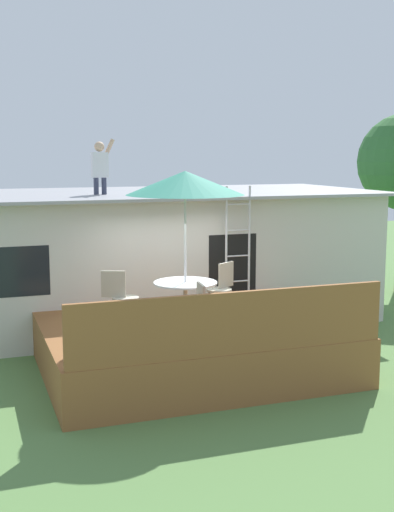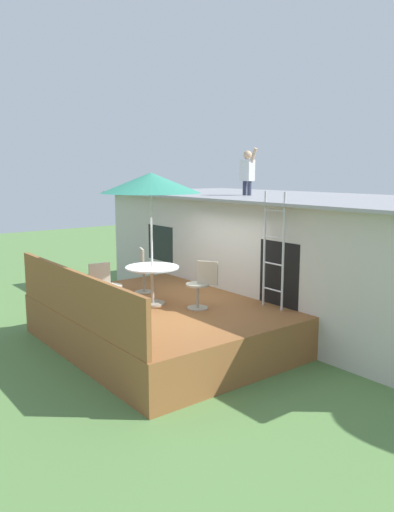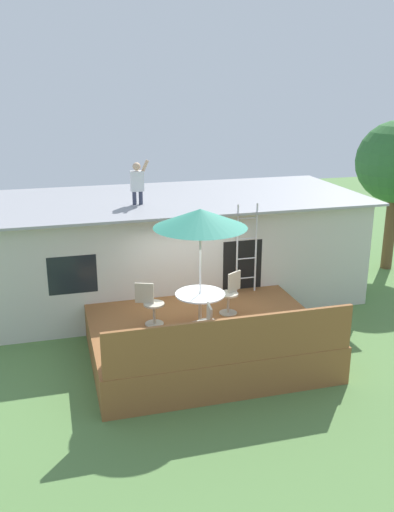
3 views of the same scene
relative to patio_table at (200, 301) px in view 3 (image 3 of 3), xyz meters
The scene contains 11 objects.
ground_plane 1.42m from the patio_table, 58.44° to the left, with size 40.00×40.00×0.00m, color #567F42.
house 3.85m from the patio_table, 87.73° to the left, with size 10.50×4.50×2.80m.
deck 1.03m from the patio_table, 58.44° to the left, with size 4.86×3.95×0.80m, color brown.
deck_railing 1.69m from the patio_table, 84.80° to the right, with size 4.76×0.08×0.90m, color brown.
patio_table is the anchor object (origin of this frame).
patio_umbrella 1.76m from the patio_table, 26.57° to the left, with size 1.90×1.90×2.54m.
step_ladder 2.38m from the patio_table, 45.59° to the left, with size 0.52×0.04×2.20m.
person_figure 3.84m from the patio_table, 102.81° to the left, with size 0.47×0.20×1.11m.
patio_chair_left 1.06m from the patio_table, 158.09° to the left, with size 0.60×0.44×0.92m.
patio_chair_right 1.01m from the patio_table, 32.33° to the left, with size 0.57×0.45×0.92m.
patio_chair_near 0.95m from the patio_table, 96.12° to the right, with size 0.44×0.62×0.92m.
Camera 3 is at (-3.02, -10.47, 5.76)m, focal length 38.58 mm.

